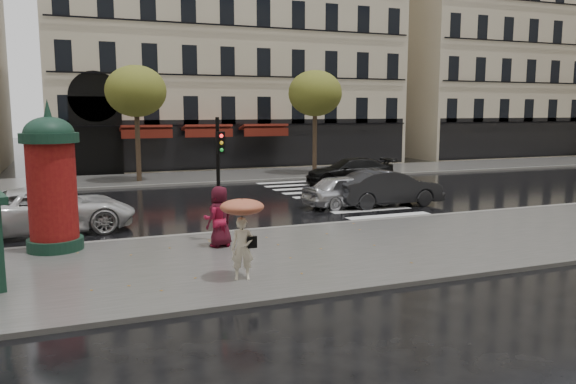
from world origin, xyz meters
name	(u,v)px	position (x,y,z in m)	size (l,w,h in m)	color
ground	(283,253)	(0.00, 0.00, 0.00)	(160.00, 160.00, 0.00)	black
near_sidewalk	(289,256)	(0.00, -0.50, 0.06)	(90.00, 7.00, 0.12)	#474744
far_sidewalk	(171,178)	(0.00, 19.00, 0.06)	(90.00, 6.00, 0.12)	#474744
near_kerb	(251,231)	(0.00, 3.00, 0.07)	(90.00, 0.25, 0.14)	slate
far_kerb	(181,184)	(0.00, 16.00, 0.07)	(90.00, 0.25, 0.14)	slate
zebra_crossing	(328,196)	(6.00, 9.60, 0.01)	(3.60, 11.75, 0.01)	silver
bldg_far_corner	(220,19)	(6.00, 30.00, 11.31)	(26.00, 14.00, 22.90)	#B7A88C
bldg_far_right	(500,36)	(34.00, 30.00, 11.31)	(24.00, 14.00, 22.90)	#B7A88C
tree_far_left	(136,92)	(-2.00, 18.00, 5.17)	(3.40, 3.40, 6.64)	#38281C
tree_far_right	(315,94)	(9.00, 18.00, 5.17)	(3.40, 3.40, 6.64)	#38281C
woman_umbrella	(242,225)	(-1.91, -2.36, 1.44)	(1.04, 1.04, 2.01)	beige
woman_red	(217,219)	(-1.67, 1.07, 0.94)	(0.80, 0.62, 1.65)	#AD1538
man_burgundy	(220,216)	(-1.59, 1.04, 1.02)	(0.88, 0.57, 1.81)	#410D19
morris_column	(52,179)	(-6.15, 2.40, 2.19)	(1.61, 1.61, 4.33)	#133123
traffic_light	(219,167)	(-1.41, 1.73, 2.43)	(0.26, 0.37, 3.80)	black
car_silver	(349,190)	(5.53, 6.51, 0.70)	(1.65, 4.11, 1.40)	silver
car_darkgrey	(388,188)	(7.22, 6.10, 0.79)	(1.66, 4.77, 1.57)	black
car_white	(50,210)	(-6.36, 5.58, 0.78)	(2.59, 5.61, 1.56)	silver
car_black	(350,171)	(9.09, 13.30, 0.73)	(2.04, 5.01, 1.46)	black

